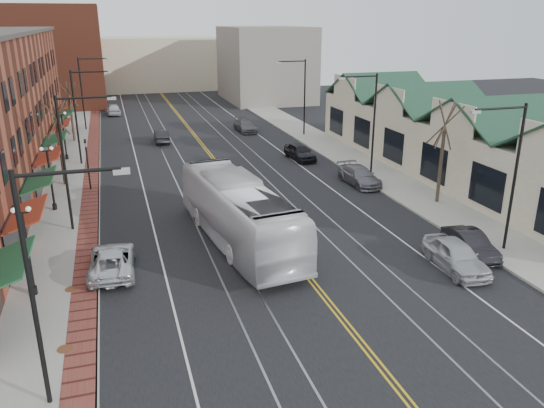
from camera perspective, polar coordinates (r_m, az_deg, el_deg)
ground at (r=21.87m, az=9.83°, el=-14.85°), size 160.00×160.00×0.00m
sidewalk_left at (r=38.10m, az=-21.09°, el=-0.54°), size 4.00×120.00×0.15m
sidewalk_right at (r=43.20m, az=12.37°, el=2.61°), size 4.00×120.00×0.15m
building_right at (r=45.84m, az=19.18°, el=5.82°), size 8.00×36.00×4.60m
backdrop_left at (r=86.43m, az=-22.58°, el=14.49°), size 14.00×18.00×14.00m
backdrop_mid at (r=101.63m, az=-12.46°, el=14.58°), size 22.00×14.00×9.00m
backdrop_right at (r=84.61m, az=-0.72°, el=14.81°), size 12.00×16.00×11.00m
streetlight_l_0 at (r=17.66m, az=-23.34°, el=-6.27°), size 3.33×0.25×8.00m
streetlight_l_1 at (r=32.84m, az=-20.84°, el=5.49°), size 3.33×0.25×8.00m
streetlight_l_2 at (r=48.56m, az=-19.91°, el=9.73°), size 3.33×0.25×8.00m
streetlight_l_3 at (r=64.41m, az=-19.44°, el=11.90°), size 3.33×0.25×8.00m
streetlight_r_0 at (r=30.36m, az=24.21°, el=3.98°), size 3.33×0.25×8.00m
streetlight_r_1 at (r=43.36m, az=10.44°, el=9.53°), size 3.33×0.25×8.00m
streetlight_r_2 at (r=57.89m, az=3.12°, el=12.21°), size 3.33×0.25×8.00m
lamppost_l_1 at (r=26.29m, az=-24.76°, el=-4.86°), size 0.84×0.28×4.27m
lamppost_l_2 at (r=37.56m, az=-22.69°, el=2.40°), size 0.84×0.28×4.27m
lamppost_l_3 at (r=51.12m, az=-21.45°, el=6.75°), size 0.84×0.28×4.27m
tree_left_near at (r=43.02m, az=-21.88°, el=6.33°), size 1.78×1.37×6.48m
tree_left_far at (r=58.77m, az=-20.82°, el=9.39°), size 1.66×1.28×6.02m
tree_right_mid at (r=37.63m, az=17.84°, el=5.46°), size 1.90×1.46×6.93m
manhole_mid at (r=22.60m, az=-21.37°, el=-14.31°), size 0.60×0.60×0.02m
manhole_far at (r=26.94m, az=-20.76°, el=-8.55°), size 0.60×0.60×0.02m
traffic_signal at (r=41.20m, az=-19.24°, el=4.44°), size 0.18×0.15×3.80m
transit_bus at (r=29.97m, az=-3.60°, el=-0.89°), size 4.61×13.45×3.67m
parked_suv at (r=28.02m, az=-16.85°, el=-5.83°), size 2.47×4.89×1.33m
parked_car_a at (r=28.69m, az=19.16°, el=-5.25°), size 2.12×4.63×1.54m
parked_car_b at (r=30.66m, az=20.54°, el=-4.02°), size 1.77×4.15×1.33m
parked_car_c at (r=41.52m, az=9.38°, el=3.01°), size 2.13×4.84×1.38m
parked_car_d at (r=48.41m, az=3.02°, el=5.64°), size 2.07×4.43×1.47m
distant_car_left at (r=56.41m, az=-11.79°, el=7.14°), size 1.47×4.00×1.31m
distant_car_right at (r=60.83m, az=-2.88°, el=8.41°), size 2.07×4.71×1.35m
distant_car_far at (r=74.72m, az=-16.74°, el=9.73°), size 2.12×4.48×1.48m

